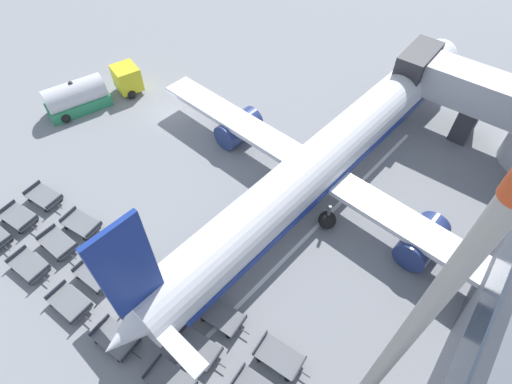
{
  "coord_description": "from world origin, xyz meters",
  "views": [
    {
      "loc": [
        25.91,
        -20.34,
        25.27
      ],
      "look_at": [
        13.56,
        -4.11,
        1.07
      ],
      "focal_mm": 28.0,
      "sensor_mm": 36.0,
      "label": 1
    }
  ],
  "objects_px": {
    "baggage_dolly_row_mid_b_col_d": "(172,281)",
    "baggage_dolly_row_mid_b_col_e": "(222,316)",
    "baggage_dolly_row_mid_a_col_d": "(147,310)",
    "baggage_dolly_row_mid_b_col_f": "(279,357)",
    "airplane": "(326,158)",
    "baggage_dolly_row_mid_b_col_a": "(44,197)",
    "baggage_dolly_row_near_col_d": "(116,339)",
    "fuel_tanker_primary": "(88,93)",
    "baggage_dolly_row_near_col_e": "(171,381)",
    "baggage_dolly_row_mid_a_col_a": "(19,217)",
    "baggage_dolly_row_mid_b_col_c": "(122,251)",
    "baggage_dolly_row_mid_b_col_b": "(82,224)",
    "baggage_dolly_row_mid_a_col_c": "(95,275)",
    "baggage_dolly_row_near_col_c": "(70,303)",
    "baggage_dolly_row_mid_a_col_b": "(58,243)",
    "apron_light_mast": "(416,323)",
    "baggage_dolly_row_mid_a_col_e": "(197,348)",
    "baggage_dolly_row_near_col_b": "(29,266)"
  },
  "relations": [
    {
      "from": "baggage_dolly_row_mid_a_col_d",
      "to": "baggage_dolly_row_mid_b_col_f",
      "type": "xyz_separation_m",
      "value": [
        8.58,
        2.79,
        0.0
      ]
    },
    {
      "from": "baggage_dolly_row_near_col_e",
      "to": "baggage_dolly_row_mid_b_col_a",
      "type": "relative_size",
      "value": 1.0
    },
    {
      "from": "baggage_dolly_row_mid_a_col_d",
      "to": "baggage_dolly_row_mid_a_col_c",
      "type": "bearing_deg",
      "value": -175.08
    },
    {
      "from": "baggage_dolly_row_near_col_c",
      "to": "apron_light_mast",
      "type": "height_order",
      "value": "apron_light_mast"
    },
    {
      "from": "baggage_dolly_row_mid_a_col_e",
      "to": "apron_light_mast",
      "type": "xyz_separation_m",
      "value": [
        8.82,
        1.49,
        14.3
      ]
    },
    {
      "from": "baggage_dolly_row_mid_a_col_d",
      "to": "baggage_dolly_row_mid_b_col_f",
      "type": "relative_size",
      "value": 0.99
    },
    {
      "from": "airplane",
      "to": "baggage_dolly_row_near_col_c",
      "type": "relative_size",
      "value": 11.49
    },
    {
      "from": "baggage_dolly_row_near_col_d",
      "to": "baggage_dolly_row_mid_a_col_b",
      "type": "distance_m",
      "value": 9.11
    },
    {
      "from": "baggage_dolly_row_mid_b_col_d",
      "to": "baggage_dolly_row_mid_b_col_f",
      "type": "distance_m",
      "value": 8.73
    },
    {
      "from": "baggage_dolly_row_near_col_c",
      "to": "baggage_dolly_row_mid_b_col_f",
      "type": "xyz_separation_m",
      "value": [
        12.98,
        5.53,
        0.0
      ]
    },
    {
      "from": "baggage_dolly_row_mid_a_col_c",
      "to": "baggage_dolly_row_mid_b_col_e",
      "type": "distance_m",
      "value": 9.41
    },
    {
      "from": "baggage_dolly_row_near_col_e",
      "to": "baggage_dolly_row_mid_b_col_e",
      "type": "relative_size",
      "value": 1.0
    },
    {
      "from": "baggage_dolly_row_near_col_d",
      "to": "baggage_dolly_row_mid_a_col_c",
      "type": "height_order",
      "value": "same"
    },
    {
      "from": "baggage_dolly_row_near_col_d",
      "to": "baggage_dolly_row_mid_b_col_a",
      "type": "bearing_deg",
      "value": 163.51
    },
    {
      "from": "baggage_dolly_row_mid_b_col_a",
      "to": "baggage_dolly_row_near_col_d",
      "type": "bearing_deg",
      "value": -16.49
    },
    {
      "from": "airplane",
      "to": "baggage_dolly_row_mid_b_col_a",
      "type": "distance_m",
      "value": 22.78
    },
    {
      "from": "fuel_tanker_primary",
      "to": "baggage_dolly_row_mid_b_col_d",
      "type": "distance_m",
      "value": 22.82
    },
    {
      "from": "baggage_dolly_row_near_col_b",
      "to": "baggage_dolly_row_mid_a_col_b",
      "type": "xyz_separation_m",
      "value": [
        0.02,
        2.33,
        0.0
      ]
    },
    {
      "from": "baggage_dolly_row_mid_a_col_a",
      "to": "baggage_dolly_row_mid_b_col_f",
      "type": "height_order",
      "value": "same"
    },
    {
      "from": "fuel_tanker_primary",
      "to": "baggage_dolly_row_mid_a_col_a",
      "type": "bearing_deg",
      "value": -59.28
    },
    {
      "from": "baggage_dolly_row_near_col_b",
      "to": "baggage_dolly_row_mid_a_col_d",
      "type": "bearing_deg",
      "value": 17.06
    },
    {
      "from": "baggage_dolly_row_mid_b_col_a",
      "to": "baggage_dolly_row_mid_b_col_c",
      "type": "bearing_deg",
      "value": 2.73
    },
    {
      "from": "baggage_dolly_row_mid_b_col_e",
      "to": "fuel_tanker_primary",
      "type": "bearing_deg",
      "value": 160.01
    },
    {
      "from": "baggage_dolly_row_mid_b_col_c",
      "to": "baggage_dolly_row_mid_b_col_e",
      "type": "relative_size",
      "value": 1.01
    },
    {
      "from": "baggage_dolly_row_near_col_e",
      "to": "apron_light_mast",
      "type": "height_order",
      "value": "apron_light_mast"
    },
    {
      "from": "baggage_dolly_row_mid_b_col_e",
      "to": "apron_light_mast",
      "type": "height_order",
      "value": "apron_light_mast"
    },
    {
      "from": "fuel_tanker_primary",
      "to": "baggage_dolly_row_mid_b_col_b",
      "type": "bearing_deg",
      "value": -40.21
    },
    {
      "from": "baggage_dolly_row_mid_a_col_b",
      "to": "baggage_dolly_row_mid_b_col_e",
      "type": "distance_m",
      "value": 13.53
    },
    {
      "from": "fuel_tanker_primary",
      "to": "baggage_dolly_row_near_col_c",
      "type": "bearing_deg",
      "value": -41.23
    },
    {
      "from": "baggage_dolly_row_mid_b_col_b",
      "to": "baggage_dolly_row_mid_b_col_a",
      "type": "bearing_deg",
      "value": -178.06
    },
    {
      "from": "airplane",
      "to": "fuel_tanker_primary",
      "type": "xyz_separation_m",
      "value": [
        -24.15,
        -4.84,
        -1.71
      ]
    },
    {
      "from": "baggage_dolly_row_near_col_b",
      "to": "baggage_dolly_row_mid_b_col_a",
      "type": "bearing_deg",
      "value": 137.35
    },
    {
      "from": "airplane",
      "to": "baggage_dolly_row_mid_a_col_e",
      "type": "relative_size",
      "value": 11.35
    },
    {
      "from": "baggage_dolly_row_near_col_b",
      "to": "baggage_dolly_row_mid_b_col_e",
      "type": "bearing_deg",
      "value": 22.22
    },
    {
      "from": "baggage_dolly_row_mid_a_col_d",
      "to": "baggage_dolly_row_near_col_b",
      "type": "bearing_deg",
      "value": -162.94
    },
    {
      "from": "fuel_tanker_primary",
      "to": "baggage_dolly_row_mid_b_col_f",
      "type": "distance_m",
      "value": 30.89
    },
    {
      "from": "baggage_dolly_row_mid_a_col_e",
      "to": "baggage_dolly_row_mid_b_col_e",
      "type": "height_order",
      "value": "same"
    },
    {
      "from": "baggage_dolly_row_mid_b_col_b",
      "to": "baggage_dolly_row_mid_a_col_a",
      "type": "bearing_deg",
      "value": -149.79
    },
    {
      "from": "baggage_dolly_row_mid_b_col_d",
      "to": "baggage_dolly_row_mid_b_col_e",
      "type": "distance_m",
      "value": 4.33
    },
    {
      "from": "baggage_dolly_row_near_col_c",
      "to": "baggage_dolly_row_mid_b_col_c",
      "type": "bearing_deg",
      "value": 93.95
    },
    {
      "from": "baggage_dolly_row_mid_b_col_c",
      "to": "baggage_dolly_row_near_col_e",
      "type": "bearing_deg",
      "value": -24.54
    },
    {
      "from": "fuel_tanker_primary",
      "to": "baggage_dolly_row_mid_a_col_d",
      "type": "xyz_separation_m",
      "value": [
        20.96,
        -11.77,
        -0.89
      ]
    },
    {
      "from": "airplane",
      "to": "apron_light_mast",
      "type": "distance_m",
      "value": 21.43
    },
    {
      "from": "fuel_tanker_primary",
      "to": "baggage_dolly_row_mid_a_col_b",
      "type": "distance_m",
      "value": 17.12
    },
    {
      "from": "baggage_dolly_row_mid_a_col_e",
      "to": "baggage_dolly_row_near_col_d",
      "type": "bearing_deg",
      "value": -149.2
    },
    {
      "from": "baggage_dolly_row_near_col_d",
      "to": "baggage_dolly_row_mid_a_col_b",
      "type": "relative_size",
      "value": 1.01
    },
    {
      "from": "baggage_dolly_row_mid_b_col_b",
      "to": "baggage_dolly_row_mid_b_col_f",
      "type": "distance_m",
      "value": 17.67
    },
    {
      "from": "fuel_tanker_primary",
      "to": "baggage_dolly_row_mid_b_col_b",
      "type": "xyz_separation_m",
      "value": [
        11.9,
        -10.06,
        -0.89
      ]
    },
    {
      "from": "fuel_tanker_primary",
      "to": "baggage_dolly_row_mid_a_col_a",
      "type": "xyz_separation_m",
      "value": [
        7.5,
        -12.62,
        -0.89
      ]
    },
    {
      "from": "airplane",
      "to": "baggage_dolly_row_mid_b_col_f",
      "type": "bearing_deg",
      "value": -68.69
    }
  ]
}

